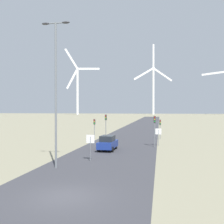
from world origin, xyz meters
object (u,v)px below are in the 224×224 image
object	(u,v)px
stop_sign_near	(90,143)
traffic_light_post_near_left	(106,122)
streetlamp	(56,80)
traffic_light_post_mid_right	(160,125)
wind_turbine_far_left	(77,86)
stop_sign_far	(158,134)
traffic_light_post_mid_left	(94,124)
wind_turbine_left	(153,85)
car_approaching	(108,143)
traffic_light_post_near_right	(155,124)

from	to	relation	value
stop_sign_near	traffic_light_post_near_left	distance (m)	16.87
streetlamp	traffic_light_post_near_left	distance (m)	20.70
traffic_light_post_near_left	traffic_light_post_mid_right	size ratio (longest dim) A/B	1.27
wind_turbine_far_left	stop_sign_far	bearing A→B (deg)	-69.20
traffic_light_post_mid_left	stop_sign_far	bearing A→B (deg)	-29.20
wind_turbine_left	stop_sign_near	bearing A→B (deg)	-89.97
traffic_light_post_near_left	car_approaching	xyz separation A→B (m)	(2.29, -9.88, -2.17)
traffic_light_post_mid_right	car_approaching	distance (m)	14.96
stop_sign_far	car_approaching	world-z (taller)	stop_sign_far
stop_sign_near	car_approaching	xyz separation A→B (m)	(0.34, 6.83, -0.88)
traffic_light_post_mid_right	traffic_light_post_near_left	bearing A→B (deg)	-157.50
streetlamp	traffic_light_post_near_right	xyz separation A→B (m)	(8.08, 14.21, -4.50)
streetlamp	traffic_light_post_mid_right	distance (m)	25.88
stop_sign_far	car_approaching	distance (m)	7.96
wind_turbine_far_left	wind_turbine_left	xyz separation A→B (m)	(71.82, 28.95, 2.01)
traffic_light_post_mid_right	wind_turbine_left	world-z (taller)	wind_turbine_left
wind_turbine_far_left	wind_turbine_left	size ratio (longest dim) A/B	0.88
traffic_light_post_near_right	wind_turbine_far_left	xyz separation A→B (m)	(-77.91, 207.57, 24.89)
traffic_light_post_near_left	traffic_light_post_mid_left	distance (m)	2.49
traffic_light_post_near_left	wind_turbine_left	size ratio (longest dim) A/B	0.06
traffic_light_post_near_right	wind_turbine_far_left	distance (m)	223.10
traffic_light_post_mid_right	wind_turbine_left	size ratio (longest dim) A/B	0.05
traffic_light_post_mid_left	traffic_light_post_mid_right	size ratio (longest dim) A/B	1.04
streetlamp	traffic_light_post_near_left	world-z (taller)	streetlamp
traffic_light_post_near_left	car_approaching	distance (m)	10.37
wind_turbine_far_left	traffic_light_post_near_left	bearing A→B (deg)	-70.85
stop_sign_far	wind_turbine_far_left	distance (m)	222.35
traffic_light_post_near_right	wind_turbine_left	distance (m)	238.12
stop_sign_far	traffic_light_post_near_left	xyz separation A→B (m)	(-8.40, 4.84, 1.40)
streetlamp	wind_turbine_left	distance (m)	251.74
traffic_light_post_near_left	streetlamp	bearing A→B (deg)	-90.47
wind_turbine_left	car_approaching	bearing A→B (deg)	-89.89
traffic_light_post_mid_left	traffic_light_post_mid_right	xyz separation A→B (m)	(10.83, 2.51, -0.09)
stop_sign_far	traffic_light_post_mid_left	distance (m)	12.15
stop_sign_far	traffic_light_post_mid_left	xyz separation A→B (m)	(-10.58, 5.91, 0.84)
wind_turbine_left	wind_turbine_far_left	bearing A→B (deg)	-158.05
stop_sign_near	traffic_light_post_near_right	distance (m)	12.33
wind_turbine_far_left	wind_turbine_left	distance (m)	77.46
traffic_light_post_near_left	traffic_light_post_near_right	world-z (taller)	traffic_light_post_near_left
stop_sign_near	traffic_light_post_near_right	world-z (taller)	traffic_light_post_near_right
car_approaching	stop_sign_near	bearing A→B (deg)	-92.85
streetlamp	wind_turbine_far_left	bearing A→B (deg)	107.48
traffic_light_post_near_right	stop_sign_near	bearing A→B (deg)	-119.15
traffic_light_post_near_left	traffic_light_post_mid_left	world-z (taller)	traffic_light_post_near_left
car_approaching	wind_turbine_far_left	bearing A→B (deg)	108.87
traffic_light_post_mid_left	wind_turbine_far_left	world-z (taller)	wind_turbine_far_left
traffic_light_post_mid_left	car_approaching	distance (m)	11.94
traffic_light_post_near_right	wind_turbine_left	xyz separation A→B (m)	(-6.09, 236.51, 26.90)
stop_sign_near	traffic_light_post_mid_left	xyz separation A→B (m)	(-4.13, 17.78, 0.72)
stop_sign_near	traffic_light_post_near_right	xyz separation A→B (m)	(5.97, 10.71, 1.25)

